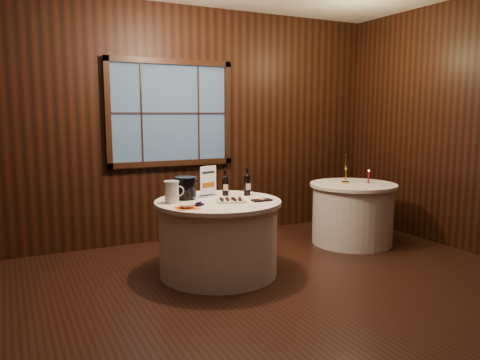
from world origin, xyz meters
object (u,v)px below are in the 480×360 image
port_bottle_left (225,184)px  brass_candlestick (346,173)px  sign_stand (208,186)px  chocolate_plate (231,200)px  ice_bucket (186,188)px  grape_bunch (199,204)px  main_table (218,237)px  port_bottle_right (247,183)px  side_table (352,213)px  cracker_bowl (187,206)px  red_candle (369,178)px  chocolate_box (262,200)px  glass_pitcher (172,192)px

port_bottle_left → brass_candlestick: brass_candlestick is taller
sign_stand → chocolate_plate: sign_stand is taller
ice_bucket → grape_bunch: ice_bucket is taller
main_table → port_bottle_right: port_bottle_right is taller
sign_stand → side_table: bearing=-14.6°
cracker_bowl → brass_candlestick: size_ratio=0.40×
sign_stand → red_candle: bearing=-16.7°
chocolate_box → glass_pitcher: size_ratio=0.92×
glass_pitcher → cracker_bowl: 0.33m
main_table → grape_bunch: size_ratio=8.03×
chocolate_plate → cracker_bowl: (-0.50, -0.09, 0.00)m
port_bottle_right → chocolate_box: port_bottle_right is taller
port_bottle_left → port_bottle_right: port_bottle_right is taller
ice_bucket → chocolate_plate: bearing=-44.6°
main_table → red_candle: red_candle is taller
grape_bunch → port_bottle_right: bearing=25.7°
side_table → port_bottle_right: port_bottle_right is taller
ice_bucket → brass_candlestick: (2.21, 0.18, 0.01)m
port_bottle_right → glass_pitcher: port_bottle_right is taller
glass_pitcher → red_candle: glass_pitcher is taller
brass_candlestick → port_bottle_right: bearing=-170.7°
side_table → port_bottle_right: (-1.60, -0.17, 0.52)m
glass_pitcher → brass_candlestick: size_ratio=0.59×
port_bottle_left → grape_bunch: size_ratio=1.81×
glass_pitcher → cracker_bowl: (0.04, -0.31, -0.09)m
side_table → red_candle: size_ratio=6.32×
chocolate_plate → port_bottle_right: bearing=39.8°
main_table → side_table: (2.00, 0.30, 0.00)m
side_table → port_bottle_right: size_ratio=3.50×
chocolate_plate → grape_bunch: size_ratio=2.13×
brass_candlestick → ice_bucket: bearing=-175.4°
glass_pitcher → brass_candlestick: (2.40, 0.30, 0.02)m
grape_bunch → sign_stand: bearing=58.5°
side_table → glass_pitcher: bearing=-174.9°
port_bottle_left → cracker_bowl: size_ratio=1.95×
main_table → chocolate_box: chocolate_box is taller
main_table → brass_candlestick: brass_candlestick is taller
port_bottle_left → glass_pitcher: (-0.64, -0.14, -0.01)m
port_bottle_left → cracker_bowl: 0.76m
main_table → brass_candlestick: size_ratio=3.46×
port_bottle_left → red_candle: bearing=20.9°
port_bottle_left → red_candle: size_ratio=1.69×
main_table → grape_bunch: bearing=-144.5°
main_table → cracker_bowl: cracker_bowl is taller
chocolate_box → brass_candlestick: 1.68m
main_table → cracker_bowl: bearing=-150.9°
port_bottle_right → chocolate_plate: port_bottle_right is taller
brass_candlestick → red_candle: (0.24, -0.16, -0.07)m
main_table → chocolate_box: (0.38, -0.23, 0.39)m
side_table → red_candle: 0.49m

